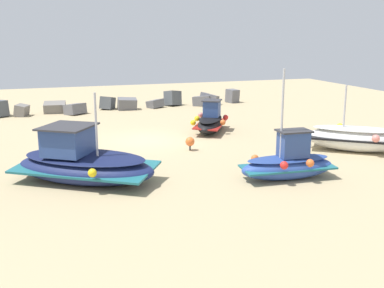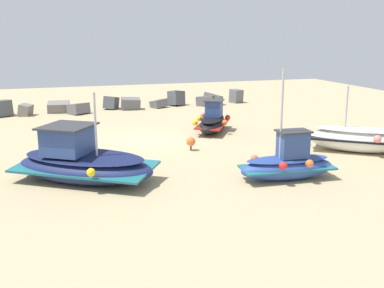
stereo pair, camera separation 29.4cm
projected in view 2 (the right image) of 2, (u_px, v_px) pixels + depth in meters
name	position (u px, v px, depth m)	size (l,w,h in m)	color
ground_plane	(148.00, 140.00, 23.33)	(49.16, 49.16, 0.00)	tan
fishing_boat_0	(213.00, 122.00, 25.21)	(2.85, 3.59, 1.68)	black
fishing_boat_1	(288.00, 164.00, 17.07)	(3.60, 1.75, 3.99)	#2D4C9E
fishing_boat_2	(358.00, 139.00, 20.97)	(4.36, 3.83, 2.92)	white
fishing_boat_3	(82.00, 162.00, 16.87)	(5.51, 4.72, 3.27)	navy
breakwater_rocks	(111.00, 104.00, 32.20)	(19.33, 2.96, 1.32)	#4C5156
mooring_buoy_1	(191.00, 142.00, 21.24)	(0.41, 0.41, 0.61)	#3F3F42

